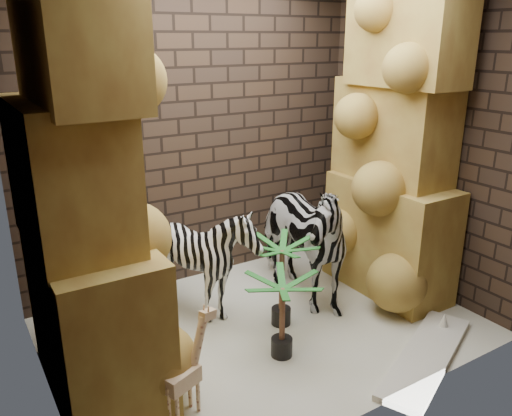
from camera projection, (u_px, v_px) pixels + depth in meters
floor at (265, 327)px, 4.44m from camera, size 3.50×3.50×0.00m
wall_back at (196, 133)px, 4.97m from camera, size 3.50×0.00×3.50m
wall_front at (385, 199)px, 2.96m from camera, size 3.50×0.00×3.50m
wall_left at (23, 192)px, 3.09m from camera, size 0.00×3.00×3.00m
wall_right at (422, 136)px, 4.84m from camera, size 0.00×3.00×3.00m
rock_pillar_left at (82, 184)px, 3.26m from camera, size 0.68×1.30×3.00m
rock_pillar_right at (397, 139)px, 4.68m from camera, size 0.58×1.25×3.00m
zebra_right at (296, 226)px, 4.70m from camera, size 0.71×1.26×1.48m
zebra_left at (204, 266)px, 4.48m from camera, size 1.17×1.30×0.98m
giraffe_toy at (182, 369)px, 3.28m from camera, size 0.40×0.25×0.74m
palm_front at (282, 283)px, 4.38m from camera, size 0.36×0.36×0.79m
palm_back at (282, 317)px, 3.95m from camera, size 0.36×0.36×0.68m
surfboard at (426, 356)px, 4.00m from camera, size 1.41×0.88×0.05m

